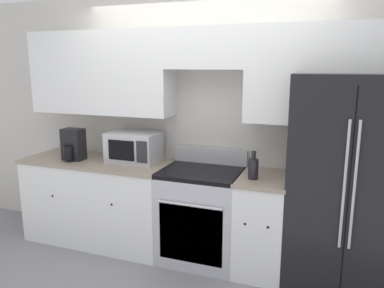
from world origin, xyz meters
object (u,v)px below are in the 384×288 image
Objects in this scene: oven_range at (201,215)px; refrigerator at (347,183)px; bottle at (253,168)px; microwave at (134,147)px.

oven_range is 0.59× the size of refrigerator.
bottle is at bearing -10.77° from oven_range.
refrigerator is 0.79m from bottle.
refrigerator is 3.51× the size of microwave.
oven_range is 0.97m from microwave.
oven_range is at bearing 169.23° from bottle.
oven_range is 2.06× the size of microwave.
microwave is (-0.76, 0.07, 0.60)m from oven_range.
refrigerator is at bearing 2.01° from oven_range.
microwave is 2.08× the size of bottle.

